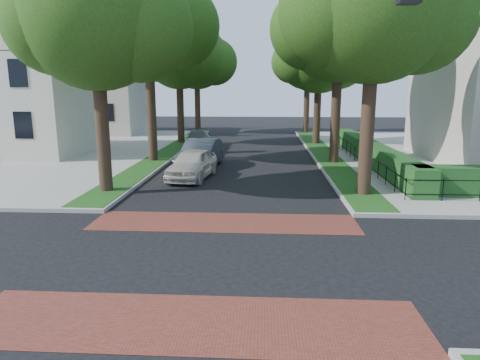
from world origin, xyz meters
name	(u,v)px	position (x,y,z in m)	size (l,w,h in m)	color
ground	(213,259)	(0.00, 0.00, 0.00)	(120.00, 120.00, 0.00)	black
crosswalk_far	(224,222)	(0.00, 3.20, 0.01)	(9.00, 2.20, 0.01)	maroon
crosswalk_near	(194,322)	(0.00, -3.20, 0.01)	(9.00, 2.20, 0.01)	maroon
grass_strip_ne	(323,152)	(5.40, 19.10, 0.16)	(1.60, 29.80, 0.02)	#164814
grass_strip_nw	(170,151)	(-5.40, 19.10, 0.16)	(1.60, 29.80, 0.02)	#164814
tree_right_near	(376,6)	(5.60, 7.24, 7.63)	(7.75, 6.67, 10.66)	black
tree_right_mid	(341,26)	(5.61, 15.25, 7.99)	(8.25, 7.09, 11.22)	black
tree_right_far	(320,57)	(5.60, 24.22, 6.91)	(7.25, 6.23, 9.74)	black
tree_right_back	(309,60)	(5.60, 33.23, 7.27)	(7.50, 6.45, 10.20)	black
tree_left_near	(100,18)	(-5.40, 7.23, 7.27)	(7.50, 6.45, 10.20)	black
tree_left_mid	(150,21)	(-5.39, 15.24, 8.34)	(8.00, 6.88, 11.48)	black
tree_left_far	(181,55)	(-5.40, 24.22, 7.12)	(7.00, 6.02, 9.86)	black
tree_left_back	(198,59)	(-5.40, 33.24, 7.41)	(7.75, 6.66, 10.44)	black
hedge_main_road	(371,152)	(7.70, 15.00, 0.75)	(1.00, 18.00, 1.20)	#19491C
fence_main_road	(357,155)	(6.90, 15.00, 0.60)	(0.06, 18.00, 0.90)	black
house_left_near	(16,80)	(-15.49, 17.99, 5.04)	(10.00, 9.00, 10.14)	beige
house_left_far	(96,83)	(-15.49, 31.99, 5.04)	(10.00, 9.00, 10.14)	beige
parked_car_front	(192,164)	(-2.30, 10.39, 0.75)	(1.77, 4.40, 1.50)	beige
parked_car_middle	(201,154)	(-2.30, 13.44, 0.81)	(1.72, 4.94, 1.63)	#212932
parked_car_rear	(199,140)	(-3.60, 21.04, 0.69)	(1.93, 4.76, 1.38)	slate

